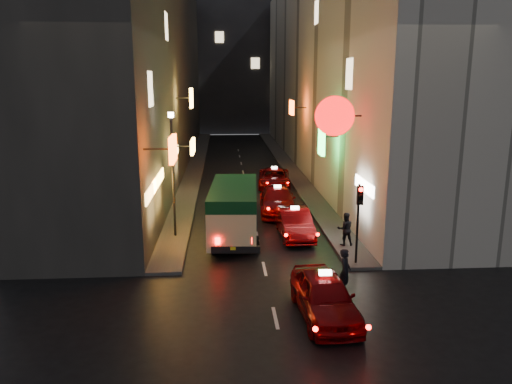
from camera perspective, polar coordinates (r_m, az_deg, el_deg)
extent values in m
cube|color=#3B3835|center=(45.99, -12.02, 13.90)|extent=(6.00, 52.00, 18.00)
cube|color=#F2430C|center=(21.08, -9.48, 4.88)|extent=(0.18, 1.73, 1.09)
cube|color=#FFB83F|center=(30.26, -7.24, 5.21)|extent=(0.18, 2.26, 0.83)
cube|color=#FFB83F|center=(36.27, -7.41, 10.61)|extent=(0.18, 1.49, 1.39)
cube|color=#EDB053|center=(22.89, -11.95, 0.01)|extent=(0.10, 3.22, 0.55)
cube|color=#FFB83F|center=(25.48, -11.12, 1.36)|extent=(0.10, 4.00, 0.55)
cube|color=#EDB053|center=(35.30, -9.12, 4.62)|extent=(0.10, 2.73, 0.55)
cube|color=#FFE5B2|center=(23.78, -11.99, 11.44)|extent=(0.06, 1.30, 1.60)
cube|color=#FFE5B2|center=(31.86, -10.22, 18.13)|extent=(0.06, 1.30, 1.60)
cube|color=beige|center=(46.58, 8.48, 14.02)|extent=(6.00, 52.00, 18.00)
cylinder|color=#F20A0A|center=(24.57, 8.98, 8.58)|extent=(1.92, 0.18, 1.92)
cube|color=#31F94C|center=(29.30, 7.52, 6.29)|extent=(0.18, 1.27, 2.15)
cube|color=#F2430C|center=(40.46, 4.09, 9.60)|extent=(0.18, 1.69, 1.14)
cube|color=white|center=(24.22, 12.29, 0.71)|extent=(0.10, 3.03, 0.55)
cube|color=#FFE5B2|center=(27.38, 10.62, 13.13)|extent=(0.06, 1.30, 1.60)
cube|color=#FFE5B2|center=(37.43, 6.94, 19.74)|extent=(0.06, 1.30, 1.60)
cube|color=#313136|center=(77.63, -2.62, 15.13)|extent=(30.00, 10.00, 22.00)
cube|color=#494744|center=(46.31, -6.90, 2.98)|extent=(1.50, 52.00, 0.15)
cube|color=#494744|center=(46.62, 3.60, 3.11)|extent=(1.50, 52.00, 0.15)
cube|color=#F9D99B|center=(25.00, -2.55, -2.00)|extent=(2.61, 6.49, 2.33)
cube|color=#0B381A|center=(24.78, -2.57, 0.01)|extent=(2.63, 6.51, 0.58)
cube|color=black|center=(25.25, -2.57, -1.30)|extent=(2.49, 3.95, 0.53)
cube|color=black|center=(22.30, -2.34, -6.58)|extent=(2.19, 0.31, 0.32)
cube|color=#FF0A05|center=(22.10, -4.41, -5.63)|extent=(0.19, 0.06, 0.30)
cube|color=#FF0A05|center=(22.13, -0.27, -5.56)|extent=(0.19, 0.06, 0.30)
cylinder|color=black|center=(27.27, -4.71, -3.30)|extent=(0.23, 0.81, 0.81)
cylinder|color=black|center=(23.43, 0.04, -6.00)|extent=(0.23, 0.81, 0.81)
imported|color=#6B0406|center=(17.43, 7.85, -11.31)|extent=(2.61, 5.69, 1.77)
cube|color=white|center=(17.06, 7.95, -8.33)|extent=(0.43, 0.21, 0.16)
sphere|color=#FF0A05|center=(15.06, 6.80, -15.29)|extent=(0.16, 0.16, 0.16)
sphere|color=#FF0A05|center=(15.40, 12.73, -14.85)|extent=(0.16, 0.16, 0.16)
imported|color=#6B0406|center=(25.68, 4.44, -3.31)|extent=(2.27, 5.33, 1.68)
cube|color=white|center=(25.44, 4.47, -1.30)|extent=(0.42, 0.19, 0.16)
sphere|color=#FF0A05|center=(23.30, 3.46, -4.94)|extent=(0.16, 0.16, 0.16)
sphere|color=#FF0A05|center=(23.53, 7.07, -4.84)|extent=(0.16, 0.16, 0.16)
imported|color=#6B0406|center=(30.23, 2.48, -0.70)|extent=(2.61, 5.71, 1.78)
cube|color=white|center=(30.01, 2.49, 1.12)|extent=(0.43, 0.20, 0.16)
sphere|color=#FF0A05|center=(27.69, 1.43, -1.91)|extent=(0.16, 0.16, 0.16)
sphere|color=#FF0A05|center=(27.88, 4.65, -1.85)|extent=(0.16, 0.16, 0.16)
imported|color=#6B0406|center=(37.24, 2.10, 1.79)|extent=(2.54, 5.26, 1.62)
cube|color=white|center=(37.08, 2.12, 3.15)|extent=(0.43, 0.22, 0.16)
sphere|color=#FF0A05|center=(34.91, 1.32, 1.08)|extent=(0.16, 0.16, 0.16)
sphere|color=#FF0A05|center=(35.07, 3.66, 1.11)|extent=(0.16, 0.16, 0.16)
imported|color=black|center=(19.21, 10.15, -8.64)|extent=(0.65, 0.78, 2.02)
imported|color=black|center=(24.22, 10.17, -3.93)|extent=(0.69, 0.44, 1.83)
cylinder|color=black|center=(21.81, 11.53, -3.59)|extent=(0.10, 0.10, 3.50)
cube|color=black|center=(21.31, 11.81, -0.38)|extent=(0.26, 0.18, 0.80)
sphere|color=#FF0A05|center=(21.15, 11.92, 0.27)|extent=(0.18, 0.18, 0.18)
sphere|color=black|center=(21.21, 11.89, -0.45)|extent=(0.17, 0.17, 0.17)
sphere|color=black|center=(21.27, 11.85, -1.15)|extent=(0.17, 0.17, 0.17)
cylinder|color=black|center=(25.15, -9.44, 1.62)|extent=(0.12, 0.12, 6.00)
cylinder|color=#FFE5BF|center=(24.74, -9.70, 8.68)|extent=(0.28, 0.28, 0.25)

